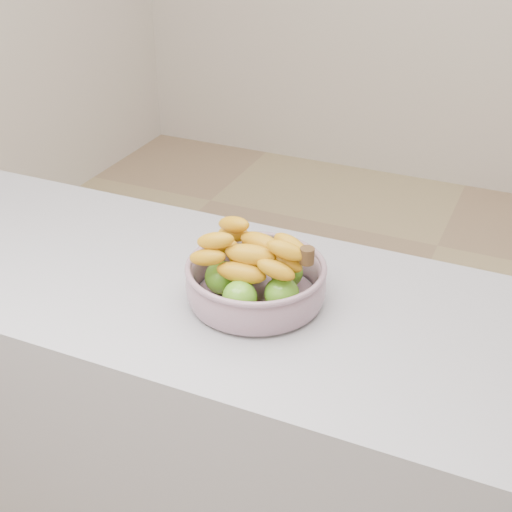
% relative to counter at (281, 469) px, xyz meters
% --- Properties ---
extents(ground, '(4.00, 4.00, 0.00)m').
position_rel_counter_xyz_m(ground, '(0.00, 0.78, -0.45)').
color(ground, '#9D8B60').
rests_on(ground, ground).
extents(counter, '(2.00, 0.60, 0.90)m').
position_rel_counter_xyz_m(counter, '(0.00, 0.00, 0.00)').
color(counter, '#9998A0').
rests_on(counter, ground).
extents(fruit_bowl, '(0.28, 0.28, 0.14)m').
position_rel_counter_xyz_m(fruit_bowl, '(-0.06, 0.00, 0.50)').
color(fruit_bowl, '#9CA4BB').
rests_on(fruit_bowl, counter).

